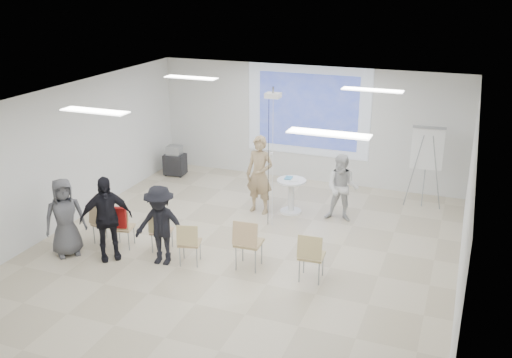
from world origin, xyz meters
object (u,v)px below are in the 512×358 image
(player_left, at_px, (260,170))
(chair_left_inner, at_px, (160,229))
(flipchart_easel, at_px, (427,149))
(audience_left, at_px, (105,212))
(player_right, at_px, (342,185))
(chair_left_mid, at_px, (122,225))
(chair_right_inner, at_px, (247,240))
(pedestal_table, at_px, (291,194))
(laptop, at_px, (162,229))
(av_cart, at_px, (175,162))
(chair_center, at_px, (189,241))
(chair_right_far, at_px, (311,253))
(chair_far_left, at_px, (101,221))
(audience_outer, at_px, (64,213))
(audience_mid, at_px, (160,220))

(player_left, xyz_separation_m, chair_left_inner, (-1.09, -2.56, -0.53))
(flipchart_easel, bearing_deg, audience_left, -141.50)
(player_right, distance_m, flipchart_easel, 2.19)
(player_right, relative_size, audience_left, 0.88)
(chair_left_mid, height_order, chair_right_inner, chair_right_inner)
(pedestal_table, xyz_separation_m, chair_left_mid, (-2.56, -2.91, 0.04))
(audience_left, bearing_deg, chair_left_inner, -6.67)
(player_left, bearing_deg, laptop, -107.49)
(flipchart_easel, xyz_separation_m, av_cart, (-6.47, -0.01, -1.06))
(chair_center, distance_m, audience_left, 1.65)
(chair_left_inner, distance_m, audience_left, 1.09)
(chair_left_mid, relative_size, flipchart_easel, 0.43)
(player_right, height_order, audience_left, audience_left)
(chair_left_mid, height_order, flipchart_easel, flipchart_easel)
(chair_right_far, bearing_deg, audience_left, -175.76)
(chair_right_far, bearing_deg, chair_left_mid, 177.58)
(chair_far_left, distance_m, chair_right_inner, 3.10)
(chair_right_inner, relative_size, av_cart, 1.22)
(chair_right_inner, height_order, audience_outer, audience_outer)
(chair_left_mid, distance_m, flipchart_easel, 6.89)
(pedestal_table, distance_m, chair_center, 3.22)
(pedestal_table, bearing_deg, chair_right_far, -66.08)
(laptop, distance_m, audience_outer, 1.86)
(chair_left_mid, relative_size, laptop, 2.78)
(pedestal_table, height_order, player_left, player_left)
(laptop, xyz_separation_m, audience_mid, (0.26, -0.49, 0.44))
(pedestal_table, xyz_separation_m, player_left, (-0.68, -0.21, 0.56))
(pedestal_table, distance_m, chair_far_left, 4.19)
(player_right, bearing_deg, chair_far_left, -148.91)
(player_right, height_order, flipchart_easel, flipchart_easel)
(laptop, bearing_deg, chair_right_far, 165.96)
(chair_center, xyz_separation_m, audience_left, (-1.56, -0.30, 0.45))
(flipchart_easel, bearing_deg, chair_right_inner, -125.78)
(pedestal_table, height_order, audience_left, audience_left)
(chair_left_inner, bearing_deg, av_cart, 103.98)
(chair_far_left, bearing_deg, av_cart, 112.69)
(pedestal_table, height_order, player_right, player_right)
(chair_right_inner, relative_size, audience_mid, 0.57)
(player_left, xyz_separation_m, flipchart_easel, (3.43, 1.59, 0.42))
(chair_left_mid, xyz_separation_m, flipchart_easel, (5.31, 4.29, 0.94))
(chair_right_far, bearing_deg, pedestal_table, 110.36)
(player_left, relative_size, laptop, 6.79)
(player_right, xyz_separation_m, chair_left_mid, (-3.71, -2.90, -0.34))
(pedestal_table, height_order, av_cart, pedestal_table)
(pedestal_table, distance_m, audience_left, 4.26)
(chair_right_inner, distance_m, chair_right_far, 1.19)
(audience_left, xyz_separation_m, flipchart_easel, (5.32, 4.74, 0.48))
(player_right, distance_m, chair_center, 3.75)
(laptop, bearing_deg, audience_left, 29.69)
(chair_far_left, height_order, chair_center, same)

